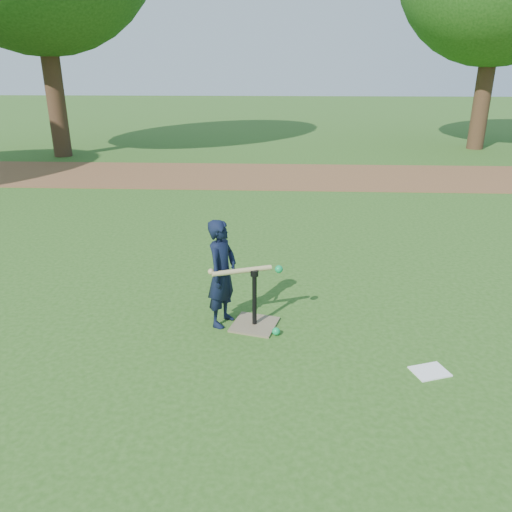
{
  "coord_description": "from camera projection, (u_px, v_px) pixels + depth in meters",
  "views": [
    {
      "loc": [
        0.38,
        -4.36,
        2.51
      ],
      "look_at": [
        0.13,
        0.46,
        0.65
      ],
      "focal_mm": 35.0,
      "sensor_mm": 36.0,
      "label": 1
    }
  ],
  "objects": [
    {
      "name": "child",
      "position": [
        222.0,
        273.0,
        4.98
      ],
      "size": [
        0.4,
        0.47,
        1.11
      ],
      "primitive_type": "imported",
      "rotation": [
        0.0,
        0.0,
        1.2
      ],
      "color": "black",
      "rests_on": "ground"
    },
    {
      "name": "dirt_strip",
      "position": [
        266.0,
        176.0,
        11.97
      ],
      "size": [
        24.0,
        3.0,
        0.01
      ],
      "primitive_type": "cube",
      "color": "brown",
      "rests_on": "ground"
    },
    {
      "name": "clipboard",
      "position": [
        430.0,
        371.0,
        4.34
      ],
      "size": [
        0.36,
        0.32,
        0.01
      ],
      "primitive_type": "cube",
      "rotation": [
        0.0,
        0.0,
        0.34
      ],
      "color": "white",
      "rests_on": "ground"
    },
    {
      "name": "swing_action",
      "position": [
        247.0,
        271.0,
        4.9
      ],
      "size": [
        0.73,
        0.26,
        0.09
      ],
      "color": "tan",
      "rests_on": "ground"
    },
    {
      "name": "wiffle_ball_ground",
      "position": [
        276.0,
        331.0,
        4.92
      ],
      "size": [
        0.08,
        0.08,
        0.08
      ],
      "primitive_type": "sphere",
      "color": "#0D994C",
      "rests_on": "ground"
    },
    {
      "name": "ground",
      "position": [
        240.0,
        333.0,
        4.98
      ],
      "size": [
        80.0,
        80.0,
        0.0
      ],
      "primitive_type": "plane",
      "color": "#285116",
      "rests_on": "ground"
    },
    {
      "name": "batting_tee",
      "position": [
        254.0,
        316.0,
        5.08
      ],
      "size": [
        0.52,
        0.52,
        0.61
      ],
      "color": "#77694C",
      "rests_on": "ground"
    }
  ]
}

